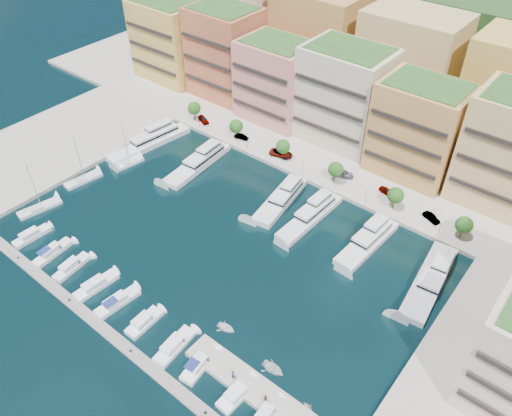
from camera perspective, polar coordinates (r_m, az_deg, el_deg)
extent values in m
plane|color=black|center=(108.94, -4.14, -4.12)|extent=(400.00, 400.00, 0.00)
cube|color=#9E998E|center=(150.26, 12.10, 8.96)|extent=(220.00, 64.00, 2.00)
cube|color=#9E998E|center=(147.26, -24.63, 5.21)|extent=(34.00, 76.00, 2.00)
cube|color=#203C18|center=(190.14, 19.44, 14.50)|extent=(240.00, 40.00, 58.00)
cube|color=gray|center=(98.90, -17.51, -12.68)|extent=(72.00, 2.20, 0.35)
cube|color=#9E998E|center=(86.75, 1.19, -21.01)|extent=(32.00, 5.00, 2.00)
cube|color=#DAA54F|center=(172.29, -9.78, 18.31)|extent=(22.00, 16.00, 24.00)
cube|color=black|center=(167.38, -11.91, 17.37)|extent=(20.24, 0.50, 0.90)
cube|color=#2A4E1F|center=(168.15, -10.28, 22.21)|extent=(19.36, 14.08, 0.80)
cube|color=#C76C42|center=(158.60, -3.56, 17.22)|extent=(20.00, 16.00, 26.00)
cube|color=black|center=(153.14, -5.70, 16.22)|extent=(18.40, 0.50, 0.90)
cube|color=#2A4E1F|center=(153.85, -3.78, 21.81)|extent=(17.60, 14.08, 0.80)
cube|color=tan|center=(145.85, 2.30, 14.24)|extent=(20.00, 15.00, 22.00)
cube|color=black|center=(140.35, 0.34, 13.16)|extent=(18.40, 0.50, 0.90)
cube|color=#2A4E1F|center=(141.21, 2.43, 18.39)|extent=(17.60, 13.20, 0.80)
cube|color=beige|center=(136.68, 10.04, 12.45)|extent=(22.00, 16.00, 25.00)
cube|color=black|center=(130.30, 8.13, 11.21)|extent=(20.24, 0.50, 0.90)
cube|color=#2A4E1F|center=(131.27, 10.71, 17.42)|extent=(19.36, 14.08, 0.80)
cube|color=tan|center=(127.93, 18.01, 8.43)|extent=(20.00, 15.00, 23.00)
cube|color=black|center=(121.63, 16.49, 7.02)|extent=(18.40, 0.50, 0.90)
cube|color=#2A4E1F|center=(122.45, 19.15, 13.14)|extent=(17.60, 13.20, 0.80)
cube|color=black|center=(117.70, 26.45, 3.80)|extent=(20.24, 0.50, 0.90)
cube|color=beige|center=(180.04, -1.41, 20.83)|extent=(26.00, 18.00, 30.00)
cube|color=tan|center=(163.48, 7.11, 18.48)|extent=(26.00, 18.00, 30.00)
cube|color=tan|center=(151.12, 16.96, 15.20)|extent=(26.00, 18.00, 30.00)
cylinder|color=#473323|center=(149.37, -7.01, 10.50)|extent=(0.24, 0.24, 3.00)
sphere|color=#174C15|center=(148.27, -7.08, 11.26)|extent=(3.80, 3.80, 3.80)
cylinder|color=#473323|center=(139.76, -2.27, 8.53)|extent=(0.24, 0.24, 3.00)
sphere|color=#174C15|center=(138.59, -2.29, 9.32)|extent=(3.80, 3.80, 3.80)
cylinder|color=#473323|center=(131.40, 3.06, 6.21)|extent=(0.24, 0.24, 3.00)
sphere|color=#174C15|center=(130.16, 3.10, 7.03)|extent=(3.80, 3.80, 3.80)
cylinder|color=#473323|center=(124.55, 8.99, 3.55)|extent=(0.24, 0.24, 3.00)
sphere|color=#174C15|center=(123.23, 9.10, 4.38)|extent=(3.80, 3.80, 3.80)
cylinder|color=#473323|center=(119.46, 15.48, 0.57)|extent=(0.24, 0.24, 3.00)
sphere|color=#174C15|center=(118.09, 15.66, 1.41)|extent=(3.80, 3.80, 3.80)
cylinder|color=#473323|center=(116.37, 22.41, -2.62)|extent=(0.24, 0.24, 3.00)
sphere|color=#174C15|center=(114.96, 22.69, -1.79)|extent=(3.80, 3.80, 3.80)
cylinder|color=black|center=(145.23, -6.52, 9.84)|extent=(0.10, 0.10, 4.00)
sphere|color=#FFF2CC|center=(144.20, -6.58, 10.54)|extent=(0.30, 0.30, 0.30)
cylinder|color=black|center=(134.71, -0.96, 7.47)|extent=(0.10, 0.10, 4.00)
sphere|color=#FFF2CC|center=(133.60, -0.97, 8.20)|extent=(0.30, 0.30, 0.30)
cylinder|color=black|center=(125.89, 5.38, 4.64)|extent=(0.10, 0.10, 4.00)
sphere|color=#FFF2CC|center=(124.71, 5.43, 5.40)|extent=(0.30, 0.30, 0.30)
cylinder|color=black|center=(119.16, 12.49, 1.38)|extent=(0.10, 0.10, 4.00)
sphere|color=#FFF2CC|center=(117.92, 12.63, 2.15)|extent=(0.30, 0.30, 0.30)
cylinder|color=black|center=(114.89, 20.27, -2.23)|extent=(0.10, 0.10, 4.00)
sphere|color=#FFF2CC|center=(113.59, 20.50, -1.46)|extent=(0.30, 0.30, 0.30)
cube|color=silver|center=(141.76, -12.10, 7.07)|extent=(7.58, 25.50, 2.30)
cube|color=silver|center=(141.98, -11.46, 8.21)|extent=(5.36, 14.18, 1.80)
cube|color=black|center=(141.98, -11.46, 8.21)|extent=(5.42, 14.25, 0.55)
cube|color=silver|center=(142.22, -10.94, 9.10)|extent=(3.59, 7.82, 1.40)
cylinder|color=#B2B2B7|center=(142.24, -10.57, 9.91)|extent=(0.14, 0.14, 1.80)
cube|color=silver|center=(131.52, -6.65, 4.87)|extent=(6.69, 22.57, 2.30)
cube|color=silver|center=(131.61, -6.04, 6.04)|extent=(4.99, 12.52, 1.80)
cube|color=black|center=(131.61, -6.04, 6.04)|extent=(5.06, 12.59, 0.55)
cube|color=silver|center=(131.76, -5.55, 6.95)|extent=(3.47, 6.89, 1.40)
cylinder|color=#B2B2B7|center=(131.68, -5.20, 7.79)|extent=(0.14, 0.14, 1.80)
cube|color=black|center=(131.78, -6.63, 4.71)|extent=(6.74, 22.62, 0.35)
cube|color=silver|center=(118.93, 2.74, 0.72)|extent=(7.70, 19.79, 2.30)
cube|color=silver|center=(118.87, 3.33, 1.94)|extent=(5.52, 11.08, 1.80)
cube|color=black|center=(118.87, 3.33, 1.94)|extent=(5.59, 11.15, 0.55)
cube|color=silver|center=(118.89, 3.80, 2.90)|extent=(3.74, 6.16, 1.40)
cylinder|color=#B2B2B7|center=(118.70, 4.16, 3.78)|extent=(0.14, 0.14, 1.80)
cube|color=silver|center=(114.82, 6.15, -1.23)|extent=(4.97, 20.60, 2.30)
cube|color=silver|center=(114.82, 6.80, 0.06)|extent=(3.90, 11.37, 1.80)
cube|color=black|center=(114.82, 6.80, 0.06)|extent=(3.96, 11.43, 0.55)
cube|color=silver|center=(114.90, 7.31, 1.08)|extent=(2.79, 6.22, 1.40)
cylinder|color=#B2B2B7|center=(114.75, 7.71, 2.00)|extent=(0.14, 0.14, 1.80)
cube|color=black|center=(115.11, 6.14, -1.40)|extent=(5.02, 20.65, 0.35)
cube|color=silver|center=(110.68, 12.54, -4.08)|extent=(5.76, 19.05, 2.30)
cube|color=silver|center=(110.58, 13.16, -2.78)|extent=(4.44, 10.55, 1.80)
cube|color=black|center=(110.58, 13.16, -2.78)|extent=(4.50, 10.61, 0.55)
cube|color=silver|center=(110.59, 13.65, -1.76)|extent=(3.14, 5.79, 1.40)
cylinder|color=#B2B2B7|center=(110.36, 14.06, -0.83)|extent=(0.14, 0.14, 1.80)
cube|color=silver|center=(106.32, 19.15, -8.08)|extent=(7.47, 22.96, 2.30)
cube|color=silver|center=(106.45, 19.87, -6.61)|extent=(5.46, 12.78, 1.80)
cube|color=black|center=(106.45, 19.87, -6.61)|extent=(5.53, 12.84, 0.55)
cube|color=silver|center=(106.65, 20.44, -5.45)|extent=(3.75, 7.05, 1.40)
cylinder|color=#B2B2B7|center=(106.56, 20.91, -4.43)|extent=(0.14, 0.14, 1.80)
cube|color=white|center=(120.45, -24.19, -3.02)|extent=(2.70, 8.40, 1.40)
cube|color=white|center=(119.53, -24.52, -2.67)|extent=(2.01, 4.06, 1.10)
cube|color=black|center=(120.12, -23.84, -2.35)|extent=(1.73, 0.16, 0.55)
cube|color=white|center=(114.72, -22.14, -4.80)|extent=(3.35, 9.29, 1.40)
cube|color=white|center=(113.75, -22.48, -4.46)|extent=(2.32, 4.53, 1.10)
cube|color=black|center=(114.41, -21.72, -4.07)|extent=(1.73, 0.28, 0.55)
cube|color=navy|center=(113.04, -23.04, -4.55)|extent=(1.96, 2.89, 0.12)
cube|color=white|center=(110.13, -20.24, -6.43)|extent=(3.36, 8.68, 1.40)
cube|color=white|center=(109.12, -20.57, -6.08)|extent=(2.32, 4.25, 1.10)
cube|color=black|center=(109.77, -19.83, -5.69)|extent=(1.70, 0.30, 0.55)
cube|color=white|center=(104.97, -17.76, -8.53)|extent=(3.29, 9.26, 1.40)
cube|color=white|center=(103.90, -18.10, -8.19)|extent=(2.38, 4.50, 1.10)
cube|color=black|center=(104.63, -17.28, -7.73)|extent=(1.93, 0.23, 0.55)
cube|color=white|center=(100.98, -15.49, -10.42)|extent=(3.36, 9.28, 1.40)
cube|color=white|center=(99.86, -15.82, -10.09)|extent=(2.38, 4.52, 1.10)
cube|color=black|center=(100.62, -14.99, -9.59)|extent=(1.85, 0.26, 0.55)
cube|color=navy|center=(99.06, -16.42, -10.25)|extent=(2.03, 2.87, 0.12)
cube|color=white|center=(96.76, -12.64, -12.73)|extent=(3.04, 7.44, 1.40)
cube|color=white|center=(95.62, -12.92, -12.39)|extent=(2.29, 3.60, 1.10)
cube|color=black|center=(96.29, -12.23, -11.97)|extent=(1.99, 0.17, 0.55)
cube|color=white|center=(92.71, -9.25, -15.39)|extent=(3.53, 8.90, 1.40)
cube|color=white|center=(91.51, -9.54, -15.10)|extent=(2.53, 4.34, 1.10)
cube|color=black|center=(92.30, -8.72, -14.53)|extent=(2.01, 0.27, 0.55)
cube|color=white|center=(90.08, -6.50, -17.46)|extent=(3.68, 7.99, 1.40)
cube|color=white|center=(88.85, -6.75, -17.18)|extent=(2.57, 3.94, 1.10)
cube|color=black|center=(89.60, -6.02, -16.64)|extent=(1.94, 0.35, 0.55)
cube|color=navy|center=(88.01, -7.25, -17.38)|extent=(2.18, 2.54, 0.12)
cube|color=white|center=(86.87, -2.17, -20.56)|extent=(3.14, 7.47, 1.40)
cube|color=white|center=(85.61, -2.36, -20.30)|extent=(2.36, 3.62, 1.10)
cube|color=black|center=(86.36, -1.68, -19.73)|extent=(2.04, 0.19, 0.55)
cube|color=white|center=(83.82, 0.91, -22.50)|extent=(2.05, 3.57, 1.10)
cube|color=black|center=(84.58, 1.56, -21.89)|extent=(1.71, 0.20, 0.55)
cube|color=silver|center=(127.65, -23.46, -0.06)|extent=(4.78, 10.40, 1.20)
cube|color=silver|center=(126.82, -23.93, 0.02)|extent=(2.15, 2.80, 0.60)
cylinder|color=#B2B2B7|center=(123.99, -24.06, 2.38)|extent=(0.14, 0.14, 12.00)
cylinder|color=#B2B2B7|center=(126.27, -24.20, 0.14)|extent=(1.02, 4.44, 0.10)
cube|color=silver|center=(135.66, -14.37, 4.91)|extent=(3.98, 8.47, 1.20)
cube|color=silver|center=(134.79, -14.69, 5.06)|extent=(1.93, 2.27, 0.60)
cylinder|color=#B2B2B7|center=(132.28, -14.70, 7.32)|extent=(0.14, 0.14, 12.00)
cylinder|color=#B2B2B7|center=(134.21, -14.87, 5.22)|extent=(0.69, 3.63, 0.10)
cube|color=silver|center=(132.99, -19.12, 3.01)|extent=(4.16, 9.79, 1.20)
cube|color=silver|center=(132.12, -19.52, 3.12)|extent=(2.01, 2.59, 0.60)
cylinder|color=#B2B2B7|center=(129.52, -19.57, 5.43)|extent=(0.14, 0.14, 12.00)
cylinder|color=#B2B2B7|center=(131.54, -19.75, 3.26)|extent=(0.72, 4.24, 0.10)
imported|color=silver|center=(89.03, 1.96, -17.92)|extent=(4.22, 3.02, 0.87)
imported|color=beige|center=(86.03, 5.94, -21.63)|extent=(1.95, 1.75, 0.91)
imported|color=white|center=(93.89, -3.44, -13.55)|extent=(3.91, 3.02, 0.75)
imported|color=gray|center=(148.30, -6.03, 10.04)|extent=(5.14, 3.64, 1.63)
imported|color=gray|center=(139.79, -1.67, 8.14)|extent=(4.20, 2.11, 1.32)
imported|color=gray|center=(132.74, 2.86, 6.27)|extent=(6.68, 4.35, 1.71)
imported|color=gray|center=(127.28, 9.89, 3.95)|extent=(6.02, 3.71, 1.63)
imported|color=gray|center=(123.76, 14.78, 1.85)|extent=(4.60, 2.71, 1.47)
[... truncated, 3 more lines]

